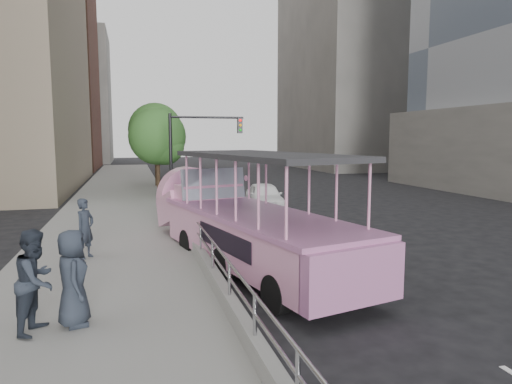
% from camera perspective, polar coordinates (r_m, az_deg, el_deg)
% --- Properties ---
extents(ground, '(160.00, 160.00, 0.00)m').
position_cam_1_polar(ground, '(14.36, 5.71, -8.90)').
color(ground, black).
extents(sidewalk, '(5.50, 80.00, 0.30)m').
position_cam_1_polar(sidewalk, '(23.21, -16.98, -2.74)').
color(sidewalk, gray).
rests_on(sidewalk, ground).
extents(kerb_wall, '(0.24, 30.00, 0.36)m').
position_cam_1_polar(kerb_wall, '(15.39, -7.98, -6.02)').
color(kerb_wall, gray).
rests_on(kerb_wall, sidewalk).
extents(guardrail, '(0.07, 22.00, 0.71)m').
position_cam_1_polar(guardrail, '(15.26, -8.02, -3.59)').
color(guardrail, '#A8A9AD').
rests_on(guardrail, kerb_wall).
extents(duck_boat, '(4.77, 10.69, 3.45)m').
position_cam_1_polar(duck_boat, '(13.97, -1.94, -3.91)').
color(duck_boat, black).
rests_on(duck_boat, ground).
extents(car, '(2.18, 4.44, 1.46)m').
position_cam_1_polar(car, '(24.68, 1.09, -0.53)').
color(car, white).
rests_on(car, ground).
extents(pedestrian_near, '(0.73, 0.78, 1.79)m').
position_cam_1_polar(pedestrian_near, '(14.52, -20.56, -4.28)').
color(pedestrian_near, '#282F3B').
rests_on(pedestrian_near, sidewalk).
extents(pedestrian_mid, '(0.97, 1.11, 1.93)m').
position_cam_1_polar(pedestrian_mid, '(9.45, -25.79, -9.94)').
color(pedestrian_mid, '#282F3B').
rests_on(pedestrian_mid, sidewalk).
extents(pedestrian_far, '(0.75, 1.00, 1.86)m').
position_cam_1_polar(pedestrian_far, '(9.46, -21.93, -9.94)').
color(pedestrian_far, '#282F3B').
rests_on(pedestrian_far, sidewalk).
extents(parking_sign, '(0.12, 0.55, 2.45)m').
position_cam_1_polar(parking_sign, '(17.23, -8.51, -0.99)').
color(parking_sign, black).
rests_on(parking_sign, ground).
extents(traffic_signal, '(4.20, 0.32, 5.20)m').
position_cam_1_polar(traffic_signal, '(25.61, -7.96, 5.89)').
color(traffic_signal, black).
rests_on(traffic_signal, ground).
extents(street_tree_near, '(3.52, 3.52, 5.72)m').
position_cam_1_polar(street_tree_near, '(28.87, -12.01, 6.54)').
color(street_tree_near, '#312016').
rests_on(street_tree_near, ground).
extents(street_tree_far, '(3.97, 3.97, 6.45)m').
position_cam_1_polar(street_tree_far, '(34.88, -12.28, 7.35)').
color(street_tree_far, '#312016').
rests_on(street_tree_far, ground).
extents(midrise_brick, '(18.00, 16.00, 26.00)m').
position_cam_1_polar(midrise_brick, '(62.94, -27.97, 14.36)').
color(midrise_brick, brown).
rests_on(midrise_brick, ground).
extents(midrise_stone_a, '(20.00, 20.00, 32.00)m').
position_cam_1_polar(midrise_stone_a, '(64.19, 14.59, 17.47)').
color(midrise_stone_a, gray).
rests_on(midrise_stone_a, ground).
extents(midrise_stone_b, '(16.00, 14.00, 20.00)m').
position_cam_1_polar(midrise_stone_b, '(77.92, -23.79, 10.74)').
color(midrise_stone_b, gray).
rests_on(midrise_stone_b, ground).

